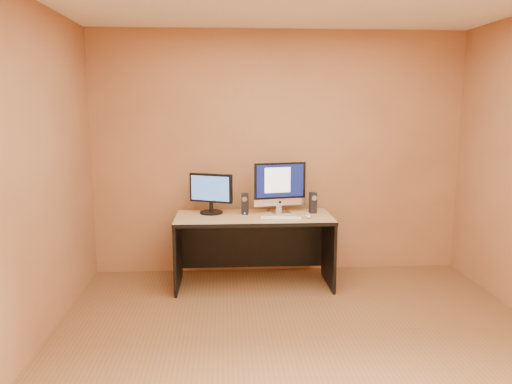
% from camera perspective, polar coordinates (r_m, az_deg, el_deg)
% --- Properties ---
extents(floor, '(4.00, 4.00, 0.00)m').
position_cam_1_polar(floor, '(3.86, 5.81, -18.21)').
color(floor, brown).
rests_on(floor, ground).
extents(walls, '(4.00, 4.00, 2.60)m').
position_cam_1_polar(walls, '(3.44, 6.18, 1.25)').
color(walls, '#A76D43').
rests_on(walls, ground).
extents(desk, '(1.56, 0.69, 0.72)m').
position_cam_1_polar(desk, '(5.08, -0.24, -6.75)').
color(desk, tan).
rests_on(desk, ground).
extents(imac, '(0.58, 0.31, 0.54)m').
position_cam_1_polar(imac, '(5.10, 2.80, 0.57)').
color(imac, silver).
rests_on(imac, desk).
extents(second_monitor, '(0.52, 0.40, 0.41)m').
position_cam_1_polar(second_monitor, '(5.10, -5.16, -0.19)').
color(second_monitor, black).
rests_on(second_monitor, desk).
extents(speaker_left, '(0.08, 0.08, 0.21)m').
position_cam_1_polar(speaker_left, '(5.06, -1.27, -1.35)').
color(speaker_left, black).
rests_on(speaker_left, desk).
extents(speaker_right, '(0.08, 0.08, 0.21)m').
position_cam_1_polar(speaker_right, '(5.14, 6.52, -1.23)').
color(speaker_right, black).
rests_on(speaker_right, desk).
extents(keyboard, '(0.43, 0.15, 0.02)m').
position_cam_1_polar(keyboard, '(4.87, 2.86, -2.99)').
color(keyboard, silver).
rests_on(keyboard, desk).
extents(mouse, '(0.07, 0.11, 0.04)m').
position_cam_1_polar(mouse, '(4.93, 6.01, -2.76)').
color(mouse, silver).
rests_on(mouse, desk).
extents(cable_a, '(0.09, 0.20, 0.01)m').
position_cam_1_polar(cable_a, '(5.28, 3.03, -2.02)').
color(cable_a, black).
rests_on(cable_a, desk).
extents(cable_b, '(0.06, 0.17, 0.01)m').
position_cam_1_polar(cable_b, '(5.29, 1.47, -2.00)').
color(cable_b, black).
rests_on(cable_b, desk).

